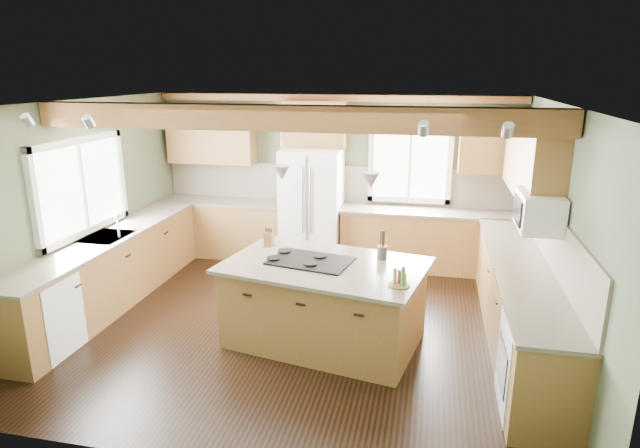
# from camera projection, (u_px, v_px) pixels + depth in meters

# --- Properties ---
(floor) EXTENTS (5.60, 5.60, 0.00)m
(floor) POSITION_uv_depth(u_px,v_px,m) (298.00, 323.00, 6.46)
(floor) COLOR black
(floor) RESTS_ON ground
(ceiling) EXTENTS (5.60, 5.60, 0.00)m
(ceiling) POSITION_uv_depth(u_px,v_px,m) (295.00, 103.00, 5.74)
(ceiling) COLOR silver
(ceiling) RESTS_ON wall_back
(wall_back) EXTENTS (5.60, 0.00, 5.60)m
(wall_back) POSITION_uv_depth(u_px,v_px,m) (336.00, 178.00, 8.45)
(wall_back) COLOR #49533B
(wall_back) RESTS_ON ground
(wall_left) EXTENTS (0.00, 5.00, 5.00)m
(wall_left) POSITION_uv_depth(u_px,v_px,m) (79.00, 207.00, 6.66)
(wall_left) COLOR #49533B
(wall_left) RESTS_ON ground
(wall_right) EXTENTS (0.00, 5.00, 5.00)m
(wall_right) POSITION_uv_depth(u_px,v_px,m) (558.00, 234.00, 5.55)
(wall_right) COLOR #49533B
(wall_right) RESTS_ON ground
(ceiling_beam) EXTENTS (5.55, 0.26, 0.26)m
(ceiling_beam) POSITION_uv_depth(u_px,v_px,m) (287.00, 118.00, 5.44)
(ceiling_beam) COLOR brown
(ceiling_beam) RESTS_ON ceiling
(soffit_trim) EXTENTS (5.55, 0.20, 0.10)m
(soffit_trim) POSITION_uv_depth(u_px,v_px,m) (335.00, 98.00, 8.02)
(soffit_trim) COLOR brown
(soffit_trim) RESTS_ON ceiling
(backsplash_back) EXTENTS (5.58, 0.03, 0.58)m
(backsplash_back) POSITION_uv_depth(u_px,v_px,m) (336.00, 184.00, 8.46)
(backsplash_back) COLOR brown
(backsplash_back) RESTS_ON wall_back
(backsplash_right) EXTENTS (0.03, 3.70, 0.58)m
(backsplash_right) POSITION_uv_depth(u_px,v_px,m) (554.00, 241.00, 5.62)
(backsplash_right) COLOR brown
(backsplash_right) RESTS_ON wall_right
(base_cab_back_left) EXTENTS (2.02, 0.60, 0.88)m
(base_cab_back_left) POSITION_uv_depth(u_px,v_px,m) (225.00, 228.00, 8.76)
(base_cab_back_left) COLOR brown
(base_cab_back_left) RESTS_ON floor
(counter_back_left) EXTENTS (2.06, 0.64, 0.04)m
(counter_back_left) POSITION_uv_depth(u_px,v_px,m) (224.00, 201.00, 8.64)
(counter_back_left) COLOR #4A4236
(counter_back_left) RESTS_ON base_cab_back_left
(base_cab_back_right) EXTENTS (2.62, 0.60, 0.88)m
(base_cab_back_right) POSITION_uv_depth(u_px,v_px,m) (428.00, 241.00, 8.11)
(base_cab_back_right) COLOR brown
(base_cab_back_right) RESTS_ON floor
(counter_back_right) EXTENTS (2.66, 0.64, 0.04)m
(counter_back_right) POSITION_uv_depth(u_px,v_px,m) (430.00, 212.00, 7.99)
(counter_back_right) COLOR #4A4236
(counter_back_right) RESTS_ON base_cab_back_right
(base_cab_left) EXTENTS (0.60, 3.70, 0.88)m
(base_cab_left) POSITION_uv_depth(u_px,v_px,m) (111.00, 272.00, 6.88)
(base_cab_left) COLOR brown
(base_cab_left) RESTS_ON floor
(counter_left) EXTENTS (0.64, 3.74, 0.04)m
(counter_left) POSITION_uv_depth(u_px,v_px,m) (107.00, 238.00, 6.76)
(counter_left) COLOR #4A4236
(counter_left) RESTS_ON base_cab_left
(base_cab_right) EXTENTS (0.60, 3.70, 0.88)m
(base_cab_right) POSITION_uv_depth(u_px,v_px,m) (518.00, 306.00, 5.89)
(base_cab_right) COLOR brown
(base_cab_right) RESTS_ON floor
(counter_right) EXTENTS (0.64, 3.74, 0.04)m
(counter_right) POSITION_uv_depth(u_px,v_px,m) (523.00, 267.00, 5.76)
(counter_right) COLOR #4A4236
(counter_right) RESTS_ON base_cab_right
(upper_cab_back_left) EXTENTS (1.40, 0.35, 0.90)m
(upper_cab_back_left) POSITION_uv_depth(u_px,v_px,m) (211.00, 135.00, 8.50)
(upper_cab_back_left) COLOR brown
(upper_cab_back_left) RESTS_ON wall_back
(upper_cab_over_fridge) EXTENTS (0.96, 0.35, 0.70)m
(upper_cab_over_fridge) POSITION_uv_depth(u_px,v_px,m) (315.00, 124.00, 8.11)
(upper_cab_over_fridge) COLOR brown
(upper_cab_over_fridge) RESTS_ON wall_back
(upper_cab_right) EXTENTS (0.35, 2.20, 0.90)m
(upper_cab_right) POSITION_uv_depth(u_px,v_px,m) (532.00, 158.00, 6.25)
(upper_cab_right) COLOR brown
(upper_cab_right) RESTS_ON wall_right
(upper_cab_back_corner) EXTENTS (0.90, 0.35, 0.90)m
(upper_cab_back_corner) POSITION_uv_depth(u_px,v_px,m) (492.00, 142.00, 7.65)
(upper_cab_back_corner) COLOR brown
(upper_cab_back_corner) RESTS_ON wall_back
(window_left) EXTENTS (0.04, 1.60, 1.05)m
(window_left) POSITION_uv_depth(u_px,v_px,m) (81.00, 186.00, 6.63)
(window_left) COLOR white
(window_left) RESTS_ON wall_left
(window_back) EXTENTS (1.10, 0.04, 1.00)m
(window_back) POSITION_uv_depth(u_px,v_px,m) (410.00, 165.00, 8.14)
(window_back) COLOR white
(window_back) RESTS_ON wall_back
(sink) EXTENTS (0.50, 0.65, 0.03)m
(sink) POSITION_uv_depth(u_px,v_px,m) (107.00, 237.00, 6.76)
(sink) COLOR #262628
(sink) RESTS_ON counter_left
(faucet) EXTENTS (0.02, 0.02, 0.28)m
(faucet) POSITION_uv_depth(u_px,v_px,m) (118.00, 227.00, 6.68)
(faucet) COLOR #B2B2B7
(faucet) RESTS_ON sink
(dishwasher) EXTENTS (0.60, 0.60, 0.84)m
(dishwasher) POSITION_uv_depth(u_px,v_px,m) (41.00, 316.00, 5.66)
(dishwasher) COLOR white
(dishwasher) RESTS_ON floor
(oven) EXTENTS (0.60, 0.72, 0.84)m
(oven) POSITION_uv_depth(u_px,v_px,m) (538.00, 368.00, 4.67)
(oven) COLOR white
(oven) RESTS_ON floor
(microwave) EXTENTS (0.40, 0.70, 0.38)m
(microwave) POSITION_uv_depth(u_px,v_px,m) (539.00, 211.00, 5.47)
(microwave) COLOR white
(microwave) RESTS_ON wall_right
(pendant_left) EXTENTS (0.18, 0.18, 0.16)m
(pendant_left) POSITION_uv_depth(u_px,v_px,m) (282.00, 173.00, 5.71)
(pendant_left) COLOR #B2B2B7
(pendant_left) RESTS_ON ceiling
(pendant_right) EXTENTS (0.18, 0.18, 0.16)m
(pendant_right) POSITION_uv_depth(u_px,v_px,m) (371.00, 180.00, 5.34)
(pendant_right) COLOR #B2B2B7
(pendant_right) RESTS_ON ceiling
(refrigerator) EXTENTS (0.90, 0.74, 1.80)m
(refrigerator) POSITION_uv_depth(u_px,v_px,m) (312.00, 207.00, 8.27)
(refrigerator) COLOR white
(refrigerator) RESTS_ON floor
(island) EXTENTS (2.20, 1.58, 0.88)m
(island) POSITION_uv_depth(u_px,v_px,m) (325.00, 304.00, 5.92)
(island) COLOR brown
(island) RESTS_ON floor
(island_top) EXTENTS (2.35, 1.74, 0.04)m
(island_top) POSITION_uv_depth(u_px,v_px,m) (325.00, 265.00, 5.80)
(island_top) COLOR #4A4236
(island_top) RESTS_ON island
(cooktop) EXTENTS (0.96, 0.73, 0.02)m
(cooktop) POSITION_uv_depth(u_px,v_px,m) (311.00, 261.00, 5.85)
(cooktop) COLOR black
(cooktop) RESTS_ON island_top
(knife_block) EXTENTS (0.11, 0.09, 0.18)m
(knife_block) POSITION_uv_depth(u_px,v_px,m) (269.00, 239.00, 6.35)
(knife_block) COLOR brown
(knife_block) RESTS_ON island_top
(utensil_crock) EXTENTS (0.15, 0.15, 0.15)m
(utensil_crock) POSITION_uv_depth(u_px,v_px,m) (382.00, 252.00, 5.92)
(utensil_crock) COLOR #3C3630
(utensil_crock) RESTS_ON island_top
(bottle_tray) EXTENTS (0.25, 0.25, 0.20)m
(bottle_tray) POSITION_uv_depth(u_px,v_px,m) (399.00, 276.00, 5.17)
(bottle_tray) COLOR brown
(bottle_tray) RESTS_ON island_top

